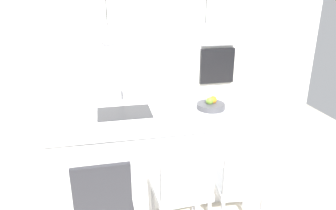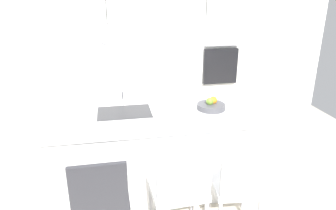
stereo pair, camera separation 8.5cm
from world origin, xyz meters
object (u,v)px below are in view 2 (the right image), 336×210
at_px(fruit_bowl, 211,105).
at_px(chair_middle, 179,189).
at_px(oven, 220,66).
at_px(chair_near, 101,198).
at_px(chair_far, 237,184).
at_px(microwave, 222,34).

xyz_separation_m(fruit_bowl, chair_middle, (-0.52, -0.79, -0.44)).
height_order(oven, chair_near, oven).
distance_m(chair_near, chair_far, 1.20).
bearing_deg(microwave, oven, 0.00).
distance_m(oven, chair_far, 2.58).
bearing_deg(microwave, chair_far, -105.43).
distance_m(chair_near, chair_middle, 0.67).
bearing_deg(oven, chair_middle, -116.17).
xyz_separation_m(chair_near, chair_far, (1.20, 0.00, -0.02)).
bearing_deg(chair_middle, chair_near, -179.63).
bearing_deg(chair_middle, microwave, 63.83).
relative_size(fruit_bowl, chair_middle, 0.35).
bearing_deg(chair_far, chair_middle, 179.98).
distance_m(chair_middle, chair_far, 0.53).
distance_m(microwave, chair_near, 3.23).
bearing_deg(microwave, chair_near, -127.37).
height_order(fruit_bowl, chair_middle, fruit_bowl).
distance_m(oven, chair_near, 3.12).
height_order(oven, chair_far, oven).
bearing_deg(chair_near, chair_far, 0.20).
xyz_separation_m(microwave, oven, (0.00, 0.00, -0.50)).
relative_size(oven, chair_near, 0.63).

